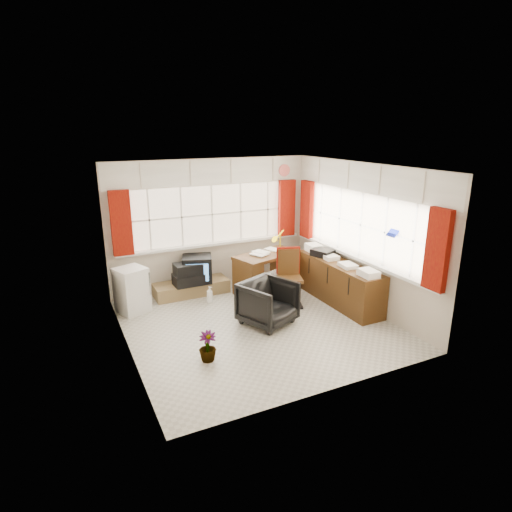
{
  "coord_description": "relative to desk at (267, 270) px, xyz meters",
  "views": [
    {
      "loc": [
        -2.75,
        -5.65,
        3.06
      ],
      "look_at": [
        0.25,
        0.55,
        0.97
      ],
      "focal_mm": 30.0,
      "sensor_mm": 36.0,
      "label": 1
    }
  ],
  "objects": [
    {
      "name": "window_right",
      "position": [
        1.1,
        -1.29,
        0.54
      ],
      "size": [
        0.12,
        3.7,
        3.6
      ],
      "color": "beige",
      "rests_on": "room_walls"
    },
    {
      "name": "credenza",
      "position": [
        0.89,
        -1.09,
        -0.02
      ],
      "size": [
        0.5,
        2.0,
        0.85
      ],
      "color": "#4D2E12",
      "rests_on": "ground"
    },
    {
      "name": "crt_tv",
      "position": [
        -1.26,
        0.42,
        0.09
      ],
      "size": [
        0.67,
        0.63,
        0.49
      ],
      "color": "black",
      "rests_on": "tv_bench"
    },
    {
      "name": "desk",
      "position": [
        0.0,
        0.0,
        0.0
      ],
      "size": [
        1.4,
        0.96,
        0.77
      ],
      "color": "#4D2E12",
      "rests_on": "ground"
    },
    {
      "name": "ground",
      "position": [
        -0.84,
        -1.29,
        -0.41
      ],
      "size": [
        4.0,
        4.0,
        0.0
      ],
      "primitive_type": "plane",
      "color": "beige",
      "rests_on": "ground"
    },
    {
      "name": "radiator",
      "position": [
        -0.13,
        -0.47,
        -0.19
      ],
      "size": [
        0.39,
        0.27,
        0.54
      ],
      "color": "white",
      "rests_on": "ground"
    },
    {
      "name": "curtains",
      "position": [
        0.08,
        -0.37,
        1.05
      ],
      "size": [
        3.83,
        3.83,
        1.15
      ],
      "color": "maroon",
      "rests_on": "room_walls"
    },
    {
      "name": "flower_vase",
      "position": [
        -1.93,
        -2.0,
        -0.2
      ],
      "size": [
        0.29,
        0.29,
        0.42
      ],
      "primitive_type": "imported",
      "rotation": [
        0.0,
        0.0,
        -0.29
      ],
      "color": "black",
      "rests_on": "ground"
    },
    {
      "name": "task_chair",
      "position": [
        0.05,
        -0.74,
        0.13
      ],
      "size": [
        0.55,
        0.57,
        1.02
      ],
      "color": "black",
      "rests_on": "ground"
    },
    {
      "name": "tv_bench",
      "position": [
        -1.39,
        0.43,
        -0.28
      ],
      "size": [
        1.4,
        0.5,
        0.25
      ],
      "primitive_type": "cube",
      "color": "olive",
      "rests_on": "ground"
    },
    {
      "name": "overhead_cabinets",
      "position": [
        0.14,
        -0.31,
        1.84
      ],
      "size": [
        3.98,
        3.98,
        0.48
      ],
      "color": "white",
      "rests_on": "room_walls"
    },
    {
      "name": "window_back",
      "position": [
        -0.84,
        0.65,
        0.54
      ],
      "size": [
        3.7,
        0.12,
        3.6
      ],
      "color": "beige",
      "rests_on": "room_walls"
    },
    {
      "name": "mini_fridge",
      "position": [
        -2.54,
        0.1,
        -0.02
      ],
      "size": [
        0.59,
        0.59,
        0.78
      ],
      "color": "white",
      "rests_on": "ground"
    },
    {
      "name": "desk_lamp",
      "position": [
        0.27,
        -0.02,
        0.63
      ],
      "size": [
        0.18,
        0.16,
        0.44
      ],
      "color": "yellow",
      "rests_on": "desk"
    },
    {
      "name": "file_tray",
      "position": [
        0.84,
        -0.62,
        0.4
      ],
      "size": [
        0.41,
        0.46,
        0.13
      ],
      "primitive_type": "cube",
      "rotation": [
        0.0,
        0.0,
        0.36
      ],
      "color": "black",
      "rests_on": "credenza"
    },
    {
      "name": "room_walls",
      "position": [
        -0.84,
        -1.29,
        1.09
      ],
      "size": [
        4.0,
        4.0,
        4.0
      ],
      "color": "beige",
      "rests_on": "ground"
    },
    {
      "name": "spray_bottle_a",
      "position": [
        -1.22,
        -0.11,
        -0.26
      ],
      "size": [
        0.16,
        0.16,
        0.31
      ],
      "primitive_type": "imported",
      "rotation": [
        0.0,
        0.0,
        0.58
      ],
      "color": "white",
      "rests_on": "ground"
    },
    {
      "name": "office_chair",
      "position": [
        -0.67,
        -1.32,
        -0.05
      ],
      "size": [
        1.0,
        1.01,
        0.71
      ],
      "primitive_type": "imported",
      "rotation": [
        0.0,
        0.0,
        0.4
      ],
      "color": "black",
      "rests_on": "ground"
    },
    {
      "name": "spray_bottle_b",
      "position": [
        -0.53,
        0.15,
        -0.31
      ],
      "size": [
        0.12,
        0.12,
        0.19
      ],
      "primitive_type": "imported",
      "rotation": [
        0.0,
        0.0,
        -0.5
      ],
      "color": "#90D6CF",
      "rests_on": "ground"
    },
    {
      "name": "hifi_stack",
      "position": [
        -1.46,
        0.31,
        0.04
      ],
      "size": [
        0.58,
        0.38,
        0.41
      ],
      "color": "black",
      "rests_on": "tv_bench"
    }
  ]
}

